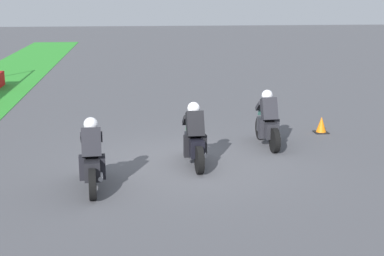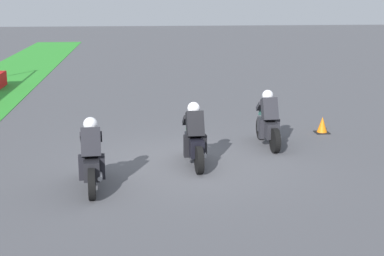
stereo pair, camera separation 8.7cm
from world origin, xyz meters
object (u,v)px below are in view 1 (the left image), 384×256
(rider_lane_a, at_px, (268,123))
(traffic_cone, at_px, (321,125))
(rider_lane_c, at_px, (92,160))
(rider_lane_b, at_px, (194,140))

(rider_lane_a, height_order, traffic_cone, rider_lane_a)
(rider_lane_c, bearing_deg, traffic_cone, -59.92)
(rider_lane_b, xyz_separation_m, rider_lane_c, (-1.43, 2.32, 0.00))
(rider_lane_b, bearing_deg, rider_lane_c, 119.00)
(rider_lane_c, relative_size, traffic_cone, 4.23)
(rider_lane_b, distance_m, traffic_cone, 4.95)
(traffic_cone, bearing_deg, rider_lane_a, 122.40)
(rider_lane_b, height_order, traffic_cone, rider_lane_b)
(rider_lane_c, distance_m, traffic_cone, 7.67)
(rider_lane_c, bearing_deg, rider_lane_b, -61.39)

